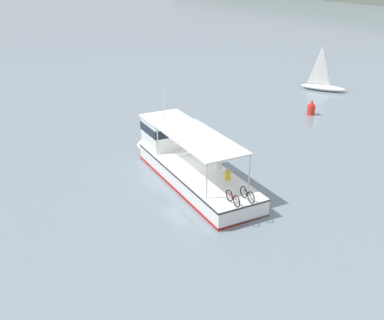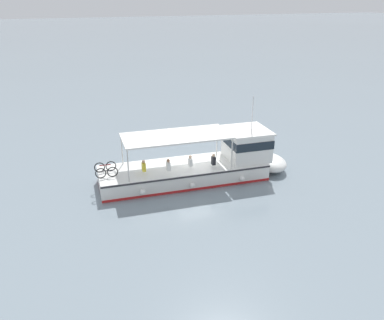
{
  "view_description": "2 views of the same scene",
  "coord_description": "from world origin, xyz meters",
  "views": [
    {
      "loc": [
        22.81,
        -13.3,
        12.9
      ],
      "look_at": [
        0.33,
        0.29,
        1.4
      ],
      "focal_mm": 42.93,
      "sensor_mm": 36.0,
      "label": 1
    },
    {
      "loc": [
        8.53,
        22.38,
        11.34
      ],
      "look_at": [
        0.33,
        0.29,
        1.4
      ],
      "focal_mm": 36.92,
      "sensor_mm": 36.0,
      "label": 2
    }
  ],
  "objects": [
    {
      "name": "ground_plane",
      "position": [
        0.0,
        0.0,
        0.0
      ],
      "size": [
        400.0,
        400.0,
        0.0
      ],
      "primitive_type": "plane",
      "color": "gray"
    },
    {
      "name": "ferry_main",
      "position": [
        -0.68,
        0.36,
        1.02
      ],
      "size": [
        12.98,
        4.14,
        5.32
      ],
      "color": "white",
      "rests_on": "ground"
    }
  ]
}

